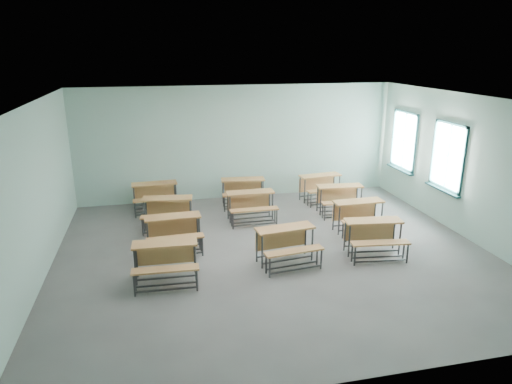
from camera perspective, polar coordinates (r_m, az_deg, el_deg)
room at (r=9.25m, az=2.82°, el=1.51°), size 9.04×8.04×3.24m
desk_unit_r0c0 at (r=8.59m, az=-11.27°, el=-7.96°), size 1.22×0.84×0.74m
desk_unit_r0c1 at (r=9.14m, az=3.88°, el=-6.06°), size 1.27×0.93×0.74m
desk_unit_r0c2 at (r=9.80m, az=14.58°, el=-4.94°), size 1.27×0.93×0.74m
desk_unit_r1c0 at (r=9.87m, az=-10.27°, el=-4.47°), size 1.21×0.83×0.74m
desk_unit_r1c2 at (r=10.93m, az=12.87°, el=-2.46°), size 1.20×0.83×0.74m
desk_unit_r2c0 at (r=11.09m, az=-11.00°, el=-2.03°), size 1.27×0.93×0.74m
desk_unit_r2c1 at (r=11.34m, az=-0.61°, el=-1.27°), size 1.18×0.80×0.74m
desk_unit_r2c2 at (r=12.05m, az=10.53°, el=-0.43°), size 1.25×0.89×0.74m
desk_unit_r3c0 at (r=12.37m, az=-12.51°, el=-0.08°), size 1.22×0.85×0.74m
desk_unit_r3c1 at (r=12.47m, az=-1.61°, el=0.48°), size 1.25×0.91×0.74m
desk_unit_r3c2 at (r=12.99m, az=8.19°, el=1.00°), size 1.26×0.92×0.74m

